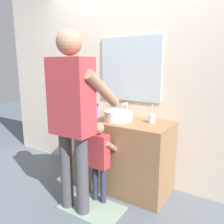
% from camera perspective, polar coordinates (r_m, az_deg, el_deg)
% --- Properties ---
extents(ground_plane, '(14.00, 14.00, 0.00)m').
position_cam_1_polar(ground_plane, '(2.74, -1.78, -20.81)').
color(ground_plane, slate).
extents(back_wall, '(4.40, 0.10, 2.70)m').
position_cam_1_polar(back_wall, '(2.85, 5.08, 9.23)').
color(back_wall, beige).
rests_on(back_wall, ground).
extents(vanity_cabinet, '(1.23, 0.54, 0.85)m').
position_cam_1_polar(vanity_cabinet, '(2.77, 1.67, -10.54)').
color(vanity_cabinet, olive).
rests_on(vanity_cabinet, ground).
extents(sink_basin, '(0.33, 0.33, 0.11)m').
position_cam_1_polar(sink_basin, '(2.61, 1.51, -0.88)').
color(sink_basin, white).
rests_on(sink_basin, vanity_cabinet).
extents(faucet, '(0.18, 0.14, 0.18)m').
position_cam_1_polar(faucet, '(2.78, 3.63, 0.39)').
color(faucet, '#B7BABF').
rests_on(faucet, vanity_cabinet).
extents(toothbrush_cup, '(0.07, 0.07, 0.21)m').
position_cam_1_polar(toothbrush_cup, '(2.52, 10.14, -1.65)').
color(toothbrush_cup, silver).
rests_on(toothbrush_cup, vanity_cabinet).
extents(soap_bottle, '(0.06, 0.06, 0.17)m').
position_cam_1_polar(soap_bottle, '(2.80, -3.64, 0.19)').
color(soap_bottle, '#B27FC6').
rests_on(soap_bottle, vanity_cabinet).
extents(bath_mat, '(0.64, 0.40, 0.02)m').
position_cam_1_polar(bath_mat, '(2.57, -5.15, -23.11)').
color(bath_mat, gray).
rests_on(bath_mat, ground).
extents(child_toddler, '(0.28, 0.28, 0.90)m').
position_cam_1_polar(child_toddler, '(2.42, -3.22, -11.04)').
color(child_toddler, '#2D334C').
rests_on(child_toddler, ground).
extents(adult_parent, '(0.56, 0.58, 1.79)m').
position_cam_1_polar(adult_parent, '(2.16, -9.92, 0.96)').
color(adult_parent, '#47474C').
rests_on(adult_parent, ground).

